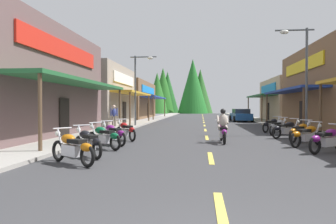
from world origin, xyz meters
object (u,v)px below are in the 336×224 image
at_px(motorcycle_parked_left_0, 73,147).
at_px(streetlamp_left, 139,80).
at_px(motorcycle_parked_left_2, 104,137).
at_px(motorcycle_parked_left_1, 88,142).
at_px(motorcycle_parked_right_6, 272,125).
at_px(rider_cruising_lead, 223,129).
at_px(pedestrian_by_shop, 114,115).
at_px(motorcycle_parked_right_4, 287,129).
at_px(motorcycle_parked_left_4, 126,130).
at_px(motorcycle_parked_right_1, 327,139).
at_px(motorcycle_parked_left_3, 113,134).
at_px(motorcycle_parked_right_2, 307,135).
at_px(motorcycle_parked_right_5, 278,127).
at_px(motorcycle_parked_right_3, 301,132).
at_px(streetlamp_right, 301,65).
at_px(parked_car_curbside, 241,115).

bearing_deg(motorcycle_parked_left_0, streetlamp_left, -50.52).
bearing_deg(motorcycle_parked_left_2, motorcycle_parked_left_1, 127.57).
distance_m(motorcycle_parked_right_6, motorcycle_parked_left_1, 13.55).
bearing_deg(rider_cruising_lead, pedestrian_by_shop, 38.69).
bearing_deg(motorcycle_parked_right_4, rider_cruising_lead, -177.17).
height_order(motorcycle_parked_left_4, pedestrian_by_shop, pedestrian_by_shop).
height_order(motorcycle_parked_right_4, motorcycle_parked_left_2, same).
bearing_deg(motorcycle_parked_left_1, motorcycle_parked_right_1, -121.82).
distance_m(motorcycle_parked_right_1, pedestrian_by_shop, 16.37).
distance_m(motorcycle_parked_right_1, motorcycle_parked_left_0, 8.74).
bearing_deg(motorcycle_parked_left_0, motorcycle_parked_right_6, -89.43).
bearing_deg(motorcycle_parked_right_1, motorcycle_parked_left_1, 155.11).
bearing_deg(motorcycle_parked_left_3, motorcycle_parked_right_6, -93.44).
bearing_deg(motorcycle_parked_right_6, motorcycle_parked_left_1, -172.99).
distance_m(streetlamp_left, motorcycle_parked_left_4, 10.80).
relative_size(streetlamp_left, pedestrian_by_shop, 3.28).
bearing_deg(motorcycle_parked_right_6, motorcycle_parked_right_2, -136.72).
distance_m(motorcycle_parked_right_4, motorcycle_parked_right_6, 3.84).
height_order(motorcycle_parked_right_5, motorcycle_parked_right_6, same).
xyz_separation_m(motorcycle_parked_right_6, motorcycle_parked_left_1, (-8.30, -10.70, 0.00)).
distance_m(motorcycle_parked_right_4, pedestrian_by_shop, 13.06).
bearing_deg(motorcycle_parked_right_1, motorcycle_parked_right_4, 53.97).
bearing_deg(motorcycle_parked_right_3, motorcycle_parked_left_0, 171.87).
xyz_separation_m(motorcycle_parked_right_4, motorcycle_parked_left_2, (-8.26, -4.99, 0.00)).
height_order(motorcycle_parked_left_2, motorcycle_parked_left_3, same).
height_order(streetlamp_left, motorcycle_parked_left_4, streetlamp_left).
bearing_deg(motorcycle_parked_right_3, motorcycle_parked_left_3, 146.79).
bearing_deg(motorcycle_parked_left_2, streetlamp_left, -48.91).
bearing_deg(motorcycle_parked_left_0, motorcycle_parked_right_4, -99.77).
xyz_separation_m(streetlamp_left, motorcycle_parked_left_4, (1.33, -10.18, -3.34)).
bearing_deg(rider_cruising_lead, motorcycle_parked_left_4, 81.12).
bearing_deg(motorcycle_parked_right_2, streetlamp_left, 92.61).
relative_size(motorcycle_parked_right_6, motorcycle_parked_left_4, 0.92).
distance_m(streetlamp_right, motorcycle_parked_right_6, 4.25).
distance_m(motorcycle_parked_right_2, rider_cruising_lead, 3.54).
distance_m(streetlamp_left, motorcycle_parked_right_1, 16.93).
height_order(motorcycle_parked_right_5, pedestrian_by_shop, pedestrian_by_shop).
bearing_deg(motorcycle_parked_right_5, streetlamp_left, 96.57).
bearing_deg(rider_cruising_lead, parked_car_curbside, -10.75).
height_order(motorcycle_parked_right_6, rider_cruising_lead, rider_cruising_lead).
distance_m(motorcycle_parked_right_4, rider_cruising_lead, 4.22).
relative_size(motorcycle_parked_right_2, motorcycle_parked_right_5, 1.06).
height_order(motorcycle_parked_right_1, motorcycle_parked_left_2, same).
distance_m(streetlamp_left, streetlamp_right, 12.60).
distance_m(motorcycle_parked_right_2, motorcycle_parked_left_1, 8.79).
xyz_separation_m(motorcycle_parked_right_6, motorcycle_parked_left_2, (-8.36, -8.82, 0.00)).
relative_size(rider_cruising_lead, pedestrian_by_shop, 1.21).
relative_size(motorcycle_parked_right_2, motorcycle_parked_right_4, 0.96).
xyz_separation_m(motorcycle_parked_right_4, motorcycle_parked_left_4, (-8.16, -1.78, 0.00)).
relative_size(motorcycle_parked_right_4, rider_cruising_lead, 0.87).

